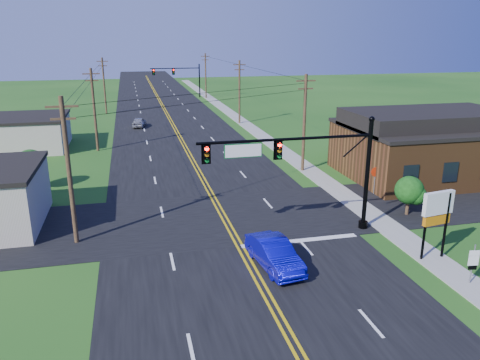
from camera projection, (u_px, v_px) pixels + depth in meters
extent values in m
plane|color=#194614|center=(271.00, 311.00, 21.70)|extent=(260.00, 260.00, 0.00)
cube|color=black|center=(171.00, 124.00, 68.20)|extent=(16.00, 220.00, 0.04)
cube|color=black|center=(221.00, 217.00, 32.85)|extent=(70.00, 10.00, 0.04)
cube|color=gray|center=(259.00, 133.00, 61.21)|extent=(2.00, 160.00, 0.08)
cylinder|color=black|center=(367.00, 176.00, 30.02)|extent=(0.28, 0.28, 7.20)
cylinder|color=black|center=(363.00, 225.00, 31.01)|extent=(0.60, 0.60, 0.50)
sphere|color=black|center=(372.00, 119.00, 28.93)|extent=(0.36, 0.36, 0.36)
cylinder|color=black|center=(287.00, 139.00, 28.02)|extent=(11.00, 0.18, 0.18)
cube|color=#04551B|center=(243.00, 151.00, 27.58)|extent=(2.30, 0.06, 0.85)
cylinder|color=black|center=(199.00, 80.00, 96.99)|extent=(0.28, 0.28, 7.20)
cylinder|color=black|center=(200.00, 96.00, 97.97)|extent=(0.60, 0.60, 0.50)
sphere|color=black|center=(199.00, 61.00, 95.90)|extent=(0.36, 0.36, 0.36)
cylinder|color=black|center=(175.00, 68.00, 95.18)|extent=(10.00, 0.18, 0.18)
cube|color=#04551B|center=(159.00, 71.00, 94.64)|extent=(2.30, 0.06, 0.85)
cube|color=brown|center=(425.00, 152.00, 42.20)|extent=(14.00, 11.00, 4.40)
cube|color=black|center=(428.00, 126.00, 41.51)|extent=(14.20, 11.20, 0.30)
cube|color=beige|center=(10.00, 134.00, 52.36)|extent=(12.00, 9.00, 3.40)
cube|color=black|center=(8.00, 118.00, 51.81)|extent=(12.20, 9.20, 0.30)
cylinder|color=#362118|center=(69.00, 173.00, 27.58)|extent=(0.28, 0.28, 9.00)
cube|color=#362118|center=(62.00, 107.00, 26.44)|extent=(1.80, 0.12, 0.12)
cube|color=#362118|center=(63.00, 119.00, 26.64)|extent=(1.40, 0.12, 0.12)
cylinder|color=#362118|center=(94.00, 110.00, 50.84)|extent=(0.28, 0.28, 9.00)
cube|color=#362118|center=(91.00, 74.00, 49.69)|extent=(1.80, 0.12, 0.12)
cube|color=#362118|center=(92.00, 81.00, 49.90)|extent=(1.40, 0.12, 0.12)
cylinder|color=#362118|center=(104.00, 86.00, 75.95)|extent=(0.28, 0.28, 9.00)
cube|color=#362118|center=(102.00, 61.00, 74.80)|extent=(1.80, 0.12, 0.12)
cube|color=#362118|center=(103.00, 66.00, 75.01)|extent=(1.40, 0.12, 0.12)
cylinder|color=#362118|center=(304.00, 124.00, 43.00)|extent=(0.28, 0.28, 9.00)
cube|color=#362118|center=(306.00, 81.00, 41.85)|extent=(1.80, 0.12, 0.12)
cube|color=#362118|center=(306.00, 89.00, 42.06)|extent=(1.40, 0.12, 0.12)
cylinder|color=#362118|center=(239.00, 92.00, 67.18)|extent=(0.28, 0.28, 9.00)
cube|color=#362118|center=(239.00, 65.00, 66.04)|extent=(1.80, 0.12, 0.12)
cube|color=#362118|center=(239.00, 70.00, 66.24)|extent=(1.40, 0.12, 0.12)
cylinder|color=#362118|center=(206.00, 76.00, 95.08)|extent=(0.28, 0.28, 9.00)
cube|color=#362118|center=(205.00, 56.00, 93.94)|extent=(1.80, 0.12, 0.12)
cube|color=#362118|center=(205.00, 60.00, 94.14)|extent=(1.40, 0.12, 0.12)
cylinder|color=#362118|center=(345.00, 149.00, 49.14)|extent=(0.24, 0.24, 1.85)
sphere|color=#10390D|center=(346.00, 133.00, 48.64)|extent=(3.00, 3.00, 3.00)
cylinder|color=#362118|center=(407.00, 206.00, 33.21)|extent=(0.24, 0.24, 1.32)
sphere|color=#10390D|center=(409.00, 190.00, 32.85)|extent=(2.00, 2.00, 2.00)
cylinder|color=#362118|center=(33.00, 180.00, 38.85)|extent=(0.24, 0.24, 1.54)
sphere|color=#10390D|center=(31.00, 164.00, 38.44)|extent=(2.40, 2.40, 2.40)
imported|color=#0907A8|center=(274.00, 254.00, 25.58)|extent=(2.30, 4.94, 1.57)
imported|color=#A3A2A7|center=(139.00, 122.00, 65.54)|extent=(2.22, 4.14, 1.34)
cylinder|color=slate|center=(472.00, 265.00, 23.72)|extent=(0.08, 0.08, 2.22)
cube|color=white|center=(475.00, 253.00, 23.50)|extent=(0.55, 0.11, 0.30)
cube|color=white|center=(473.00, 260.00, 23.62)|extent=(0.55, 0.11, 0.55)
cube|color=black|center=(472.00, 268.00, 23.73)|extent=(0.45, 0.10, 0.22)
cylinder|color=slate|center=(375.00, 181.00, 37.50)|extent=(0.08, 0.08, 2.12)
cylinder|color=#A72209|center=(376.00, 172.00, 37.24)|extent=(0.81, 0.10, 0.81)
cylinder|color=black|center=(425.00, 228.00, 26.08)|extent=(0.18, 0.18, 3.94)
cylinder|color=black|center=(446.00, 226.00, 26.37)|extent=(0.18, 0.18, 3.94)
cube|color=silver|center=(439.00, 203.00, 25.81)|extent=(1.99, 0.59, 1.31)
cube|color=#CC720C|center=(436.00, 220.00, 26.10)|extent=(1.77, 0.52, 0.55)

